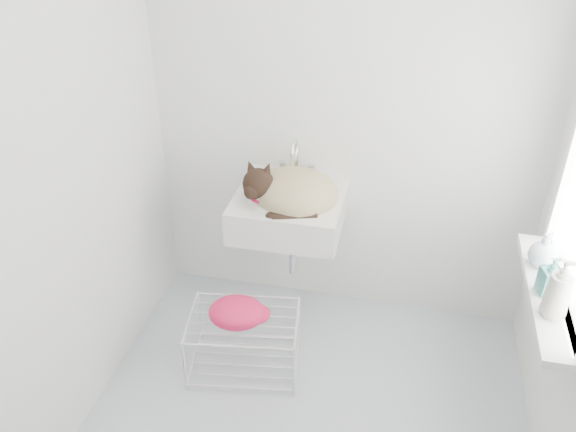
% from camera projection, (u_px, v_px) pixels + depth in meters
% --- Properties ---
extents(floor, '(2.20, 2.00, 0.02)m').
position_uv_depth(floor, '(307.00, 417.00, 3.03)').
color(floor, '#B1B8C2').
rests_on(floor, ground).
extents(back_wall, '(2.20, 0.02, 2.50)m').
position_uv_depth(back_wall, '(347.00, 115.00, 3.19)').
color(back_wall, white).
rests_on(back_wall, ground).
extents(left_wall, '(0.02, 2.00, 2.50)m').
position_uv_depth(left_wall, '(64.00, 179.00, 2.57)').
color(left_wall, white).
rests_on(left_wall, ground).
extents(windowsill, '(0.16, 0.88, 0.04)m').
position_uv_depth(windowsill, '(547.00, 294.00, 2.56)').
color(windowsill, white).
rests_on(windowsill, right_wall).
extents(sink, '(0.60, 0.52, 0.24)m').
position_uv_depth(sink, '(289.00, 197.00, 3.24)').
color(sink, white).
rests_on(sink, back_wall).
extents(faucet, '(0.22, 0.15, 0.22)m').
position_uv_depth(faucet, '(296.00, 160.00, 3.32)').
color(faucet, silver).
rests_on(faucet, sink).
extents(cat, '(0.50, 0.41, 0.31)m').
position_uv_depth(cat, '(290.00, 192.00, 3.20)').
color(cat, tan).
rests_on(cat, sink).
extents(wire_rack, '(0.63, 0.48, 0.34)m').
position_uv_depth(wire_rack, '(244.00, 345.00, 3.25)').
color(wire_rack, silver).
rests_on(wire_rack, floor).
extents(towel, '(0.33, 0.25, 0.12)m').
position_uv_depth(towel, '(237.00, 317.00, 3.11)').
color(towel, red).
rests_on(towel, wire_rack).
extents(bottle_a, '(0.10, 0.10, 0.23)m').
position_uv_depth(bottle_a, '(551.00, 315.00, 2.42)').
color(bottle_a, beige).
rests_on(bottle_a, windowsill).
extents(bottle_b, '(0.10, 0.10, 0.18)m').
position_uv_depth(bottle_b, '(546.00, 292.00, 2.54)').
color(bottle_b, teal).
rests_on(bottle_b, windowsill).
extents(bottle_c, '(0.18, 0.18, 0.17)m').
position_uv_depth(bottle_c, '(540.00, 265.00, 2.71)').
color(bottle_c, silver).
rests_on(bottle_c, windowsill).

